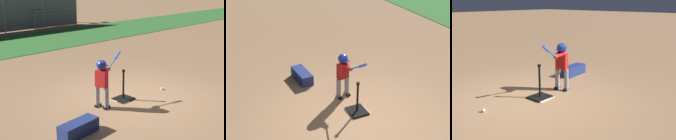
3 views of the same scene
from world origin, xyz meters
The scene contains 6 objects.
ground_plane centered at (0.00, 0.00, 0.00)m, with size 90.00×90.00×0.00m, color #99704C.
home_plate centered at (-0.27, 0.05, 0.01)m, with size 0.44×0.44×0.02m, color white.
batting_tee centered at (-0.25, 0.04, 0.10)m, with size 0.47×0.42×0.79m.
batter_child centered at (-0.98, 0.04, 0.75)m, with size 0.93×0.40×1.24m.
baseball centered at (1.04, -0.22, 0.04)m, with size 0.07×0.07×0.07m, color white.
equipment_bag centered at (-2.25, -0.62, 0.14)m, with size 0.84×0.32×0.28m, color navy.
Camera 3 is at (3.58, 4.19, 2.15)m, focal length 42.00 mm.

